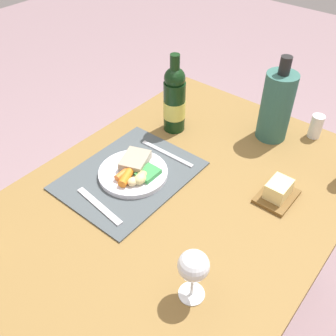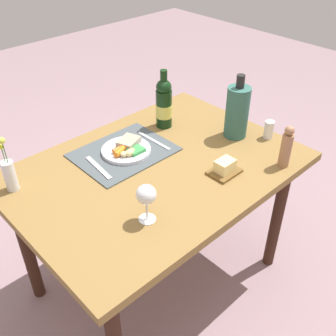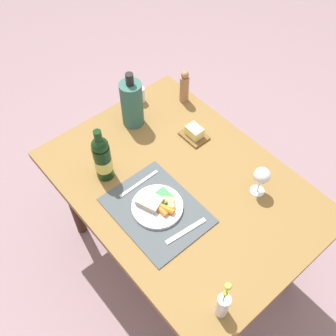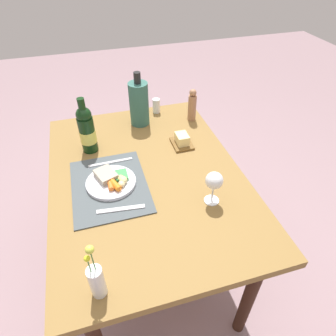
% 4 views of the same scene
% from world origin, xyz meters
% --- Properties ---
extents(ground_plane, '(8.00, 8.00, 0.00)m').
position_xyz_m(ground_plane, '(0.00, 0.00, 0.00)').
color(ground_plane, gray).
extents(dining_table, '(1.23, 0.88, 0.73)m').
position_xyz_m(dining_table, '(0.00, 0.00, 0.64)').
color(dining_table, olive).
rests_on(dining_table, ground_plane).
extents(placemat, '(0.43, 0.33, 0.01)m').
position_xyz_m(placemat, '(0.04, -0.18, 0.73)').
color(placemat, '#464E51').
rests_on(placemat, dining_table).
extents(dinner_plate, '(0.22, 0.22, 0.05)m').
position_xyz_m(dinner_plate, '(0.03, -0.16, 0.75)').
color(dinner_plate, silver).
rests_on(dinner_plate, placemat).
extents(fork, '(0.02, 0.21, 0.00)m').
position_xyz_m(fork, '(-0.12, -0.15, 0.74)').
color(fork, silver).
rests_on(fork, placemat).
extents(knife, '(0.04, 0.20, 0.00)m').
position_xyz_m(knife, '(0.19, -0.15, 0.74)').
color(knife, silver).
rests_on(knife, placemat).
extents(cooler_bottle, '(0.11, 0.11, 0.31)m').
position_xyz_m(cooler_bottle, '(-0.45, 0.07, 0.86)').
color(cooler_bottle, '#316056').
rests_on(cooler_bottle, dining_table).
extents(wine_glass, '(0.07, 0.07, 0.15)m').
position_xyz_m(wine_glass, '(0.25, 0.23, 0.84)').
color(wine_glass, white).
rests_on(wine_glass, dining_table).
extents(wine_bottle, '(0.08, 0.08, 0.29)m').
position_xyz_m(wine_bottle, '(-0.26, -0.23, 0.85)').
color(wine_bottle, black).
rests_on(wine_bottle, dining_table).
extents(butter_dish, '(0.13, 0.10, 0.06)m').
position_xyz_m(butter_dish, '(-0.17, 0.24, 0.75)').
color(butter_dish, brown).
rests_on(butter_dish, dining_table).
extents(salt_shaker, '(0.05, 0.05, 0.09)m').
position_xyz_m(salt_shaker, '(-0.55, 0.19, 0.77)').
color(salt_shaker, white).
rests_on(salt_shaker, dining_table).
extents(flower_vase, '(0.05, 0.05, 0.24)m').
position_xyz_m(flower_vase, '(0.52, -0.27, 0.80)').
color(flower_vase, silver).
rests_on(flower_vase, dining_table).
extents(pepper_mill, '(0.05, 0.05, 0.19)m').
position_xyz_m(pepper_mill, '(-0.40, 0.37, 0.82)').
color(pepper_mill, '#A2704D').
rests_on(pepper_mill, dining_table).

